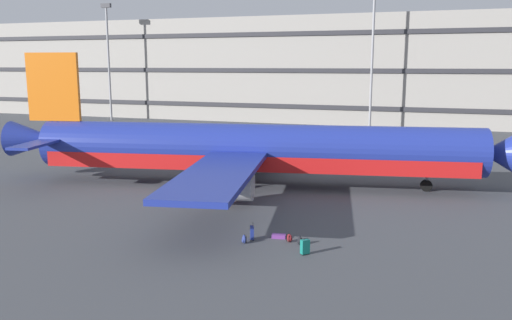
{
  "coord_description": "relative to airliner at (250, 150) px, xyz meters",
  "views": [
    {
      "loc": [
        10.71,
        -40.53,
        9.8
      ],
      "look_at": [
        -1.18,
        -5.37,
        3.0
      ],
      "focal_mm": 36.95,
      "sensor_mm": 36.0,
      "label": 1
    }
  ],
  "objects": [
    {
      "name": "airliner",
      "position": [
        0.0,
        0.0,
        0.0
      ],
      "size": [
        41.61,
        33.87,
        10.72
      ],
      "color": "navy",
      "rests_on": "ground_plane"
    },
    {
      "name": "backpack_scuffed",
      "position": [
        6.69,
        -12.47,
        -2.73
      ],
      "size": [
        0.43,
        0.41,
        0.51
      ],
      "color": "maroon",
      "rests_on": "ground_plane"
    },
    {
      "name": "backpack_teal",
      "position": [
        7.34,
        -12.78,
        -2.72
      ],
      "size": [
        0.34,
        0.36,
        0.53
      ],
      "color": "black",
      "rests_on": "ground_plane"
    },
    {
      "name": "suitcase_navy",
      "position": [
        7.97,
        -14.1,
        -2.53
      ],
      "size": [
        0.51,
        0.51,
        0.9
      ],
      "color": "#147266",
      "rests_on": "ground_plane"
    },
    {
      "name": "suitcase_small",
      "position": [
        4.58,
        -12.79,
        -2.54
      ],
      "size": [
        0.36,
        0.51,
        1.0
      ],
      "color": "navy",
      "rests_on": "ground_plane"
    },
    {
      "name": "backpack_silver",
      "position": [
        4.37,
        -13.53,
        -2.71
      ],
      "size": [
        0.37,
        0.39,
        0.54
      ],
      "color": "navy",
      "rests_on": "ground_plane"
    },
    {
      "name": "suitcase_orange",
      "position": [
        5.94,
        -12.02,
        -2.85
      ],
      "size": [
        0.86,
        0.56,
        0.21
      ],
      "color": "#72388C",
      "rests_on": "ground_plane"
    },
    {
      "name": "light_mast_far_left",
      "position": [
        -39.62,
        39.44,
        8.62
      ],
      "size": [
        1.8,
        0.5,
        19.84
      ],
      "color": "gray",
      "rests_on": "ground_plane"
    },
    {
      "name": "ground_plane",
      "position": [
        3.21,
        0.86,
        -2.95
      ],
      "size": [
        600.0,
        600.0,
        0.0
      ],
      "primitive_type": "plane",
      "color": "#424449"
    },
    {
      "name": "terminal_structure",
      "position": [
        3.21,
        53.06,
        5.79
      ],
      "size": [
        177.25,
        17.73,
        17.48
      ],
      "color": "gray",
      "rests_on": "ground_plane"
    },
    {
      "name": "light_mast_left",
      "position": [
        4.99,
        39.44,
        11.85
      ],
      "size": [
        1.8,
        0.5,
        26.1
      ],
      "color": "gray",
      "rests_on": "ground_plane"
    }
  ]
}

